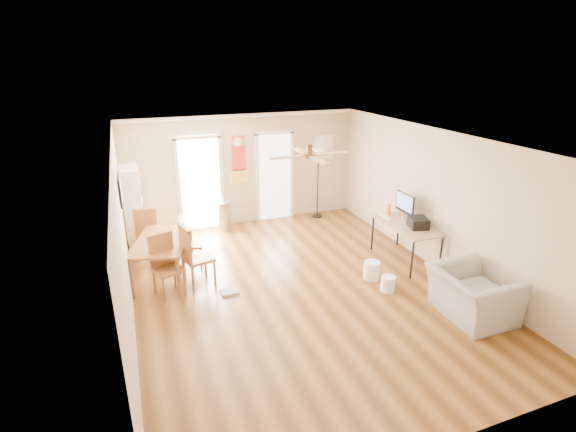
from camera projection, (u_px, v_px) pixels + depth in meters
name	position (u px, v px, depth m)	size (l,w,h in m)	color
floor	(300.00, 289.00, 7.52)	(7.00, 7.00, 0.00)	brown
ceiling	(302.00, 140.00, 6.61)	(5.50, 7.00, 0.00)	silver
wall_back	(244.00, 170.00, 10.13)	(5.50, 0.04, 2.60)	beige
wall_front	(445.00, 344.00, 4.00)	(5.50, 0.04, 2.60)	beige
wall_left	(123.00, 244.00, 6.14)	(0.04, 7.00, 2.60)	beige
wall_right	(438.00, 201.00, 7.98)	(0.04, 7.00, 2.60)	beige
crown_molding	(302.00, 143.00, 6.62)	(5.50, 7.00, 0.08)	white
kitchen_doorway	(200.00, 185.00, 9.85)	(0.90, 0.10, 2.10)	white
bathroom_doorway	(274.00, 177.00, 10.45)	(0.80, 0.10, 2.10)	white
wall_decal	(239.00, 160.00, 9.98)	(0.46, 0.03, 1.10)	red
ac_grille	(324.00, 147.00, 10.65)	(0.50, 0.04, 0.60)	white
framed_poster	(120.00, 190.00, 7.24)	(0.04, 0.66, 0.48)	black
ceiling_fan	(310.00, 155.00, 6.41)	(1.24, 1.24, 0.20)	#593819
bookshelf	(134.00, 210.00, 8.74)	(0.35, 0.80, 1.77)	white
dining_table	(164.00, 259.00, 7.79)	(0.89, 1.49, 0.74)	brown
dining_chair_right_a	(191.00, 242.00, 8.23)	(0.40, 0.40, 0.96)	#975830
dining_chair_right_b	(198.00, 255.00, 7.49)	(0.47, 0.47, 1.13)	#AB7337
dining_chair_near	(168.00, 267.00, 7.17)	(0.43, 0.43, 1.05)	#9D5F32
dining_chair_far	(147.00, 231.00, 8.63)	(0.43, 0.43, 1.05)	#985C31
trash_can	(224.00, 216.00, 9.98)	(0.31, 0.31, 0.67)	#AAAAAC
torchiere_lamp	(318.00, 184.00, 10.60)	(0.33, 0.33, 1.73)	black
computer_desk	(405.00, 243.00, 8.44)	(0.71, 1.43, 0.76)	tan
imac	(405.00, 206.00, 8.51)	(0.08, 0.57, 0.53)	black
keyboard	(386.00, 216.00, 8.70)	(0.13, 0.41, 0.02)	silver
printer	(418.00, 223.00, 8.13)	(0.32, 0.38, 0.19)	black
orange_bottle	(389.00, 210.00, 8.75)	(0.08, 0.08, 0.23)	orange
wastebasket_a	(388.00, 284.00, 7.40)	(0.24, 0.24, 0.28)	white
wastebasket_b	(372.00, 270.00, 7.81)	(0.29, 0.29, 0.33)	white
floor_cloth	(229.00, 292.00, 7.38)	(0.29, 0.23, 0.04)	#A2A39E
armchair	(472.00, 294.00, 6.61)	(1.17, 1.02, 0.76)	#969691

